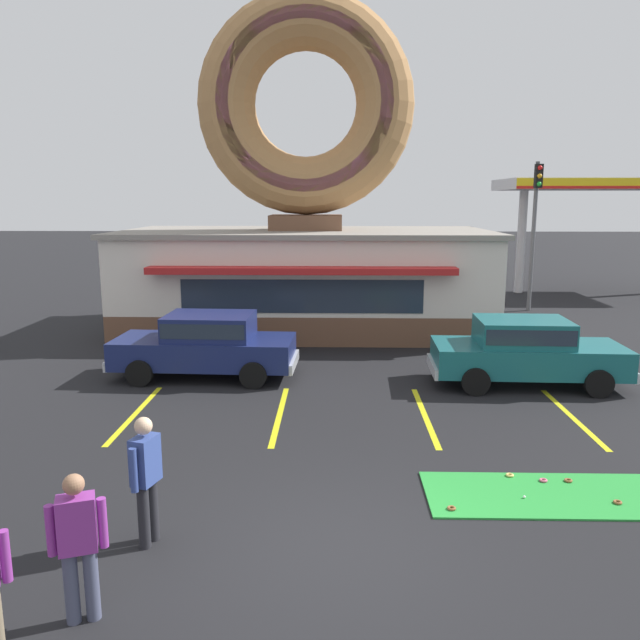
# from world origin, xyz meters

# --- Properties ---
(ground_plane) EXTENTS (160.00, 160.00, 0.00)m
(ground_plane) POSITION_xyz_m (0.00, 0.00, 0.00)
(ground_plane) COLOR black
(donut_shop_building) EXTENTS (12.30, 6.75, 10.96)m
(donut_shop_building) POSITION_xyz_m (-1.02, 13.94, 3.74)
(donut_shop_building) COLOR brown
(donut_shop_building) RESTS_ON ground
(putting_mat) EXTENTS (4.57, 1.48, 0.03)m
(putting_mat) POSITION_xyz_m (3.63, 1.50, 0.01)
(putting_mat) COLOR green
(putting_mat) RESTS_ON ground
(mini_donut_near_left) EXTENTS (0.13, 0.13, 0.04)m
(mini_donut_near_left) POSITION_xyz_m (2.77, 2.11, 0.05)
(mini_donut_near_left) COLOR #E5C666
(mini_donut_near_left) RESTS_ON putting_mat
(mini_donut_mid_left) EXTENTS (0.13, 0.13, 0.04)m
(mini_donut_mid_left) POSITION_xyz_m (3.64, 1.94, 0.05)
(mini_donut_mid_left) COLOR brown
(mini_donut_mid_left) RESTS_ON putting_mat
(mini_donut_mid_centre) EXTENTS (0.13, 0.13, 0.04)m
(mini_donut_mid_centre) POSITION_xyz_m (4.10, 1.24, 0.05)
(mini_donut_mid_centre) COLOR brown
(mini_donut_mid_centre) RESTS_ON putting_mat
(mini_donut_far_left) EXTENTS (0.13, 0.13, 0.04)m
(mini_donut_far_left) POSITION_xyz_m (1.64, 1.00, 0.05)
(mini_donut_far_left) COLOR brown
(mini_donut_far_left) RESTS_ON putting_mat
(mini_donut_far_centre) EXTENTS (0.13, 0.13, 0.04)m
(mini_donut_far_centre) POSITION_xyz_m (3.25, 1.94, 0.05)
(mini_donut_far_centre) COLOR #D8667F
(mini_donut_far_centre) RESTS_ON putting_mat
(golf_ball) EXTENTS (0.04, 0.04, 0.04)m
(golf_ball) POSITION_xyz_m (2.78, 1.36, 0.05)
(golf_ball) COLOR white
(golf_ball) RESTS_ON putting_mat
(car_teal) EXTENTS (4.62, 2.10, 1.60)m
(car_teal) POSITION_xyz_m (4.51, 7.26, 0.87)
(car_teal) COLOR #196066
(car_teal) RESTS_ON ground
(car_navy) EXTENTS (4.62, 2.12, 1.60)m
(car_navy) POSITION_xyz_m (-3.22, 7.75, 0.87)
(car_navy) COLOR navy
(car_navy) RESTS_ON ground
(pedestrian_hooded_kid) EXTENTS (0.57, 0.35, 1.65)m
(pedestrian_hooded_kid) POSITION_xyz_m (-2.68, -1.44, 0.91)
(pedestrian_hooded_kid) COLOR #474C66
(pedestrian_hooded_kid) RESTS_ON ground
(pedestrian_leather_jacket_man) EXTENTS (0.34, 0.58, 1.71)m
(pedestrian_leather_jacket_man) POSITION_xyz_m (-2.42, 0.06, 0.95)
(pedestrian_leather_jacket_man) COLOR #232328
(pedestrian_leather_jacket_man) RESTS_ON ground
(trash_bin) EXTENTS (0.57, 0.57, 0.97)m
(trash_bin) POSITION_xyz_m (4.38, 11.21, 0.50)
(trash_bin) COLOR #51565B
(trash_bin) RESTS_ON ground
(traffic_light_pole) EXTENTS (0.28, 0.47, 5.80)m
(traffic_light_pole) POSITION_xyz_m (7.72, 17.44, 3.71)
(traffic_light_pole) COLOR #595B60
(traffic_light_pole) RESTS_ON ground
(gas_station_canopy) EXTENTS (9.00, 4.46, 5.30)m
(gas_station_canopy) POSITION_xyz_m (12.25, 22.49, 4.86)
(gas_station_canopy) COLOR silver
(gas_station_canopy) RESTS_ON ground
(parking_stripe_far_left) EXTENTS (0.12, 3.60, 0.01)m
(parking_stripe_far_left) POSITION_xyz_m (-4.17, 5.00, 0.00)
(parking_stripe_far_left) COLOR yellow
(parking_stripe_far_left) RESTS_ON ground
(parking_stripe_left) EXTENTS (0.12, 3.60, 0.01)m
(parking_stripe_left) POSITION_xyz_m (-1.17, 5.00, 0.00)
(parking_stripe_left) COLOR yellow
(parking_stripe_left) RESTS_ON ground
(parking_stripe_mid_left) EXTENTS (0.12, 3.60, 0.01)m
(parking_stripe_mid_left) POSITION_xyz_m (1.83, 5.00, 0.00)
(parking_stripe_mid_left) COLOR yellow
(parking_stripe_mid_left) RESTS_ON ground
(parking_stripe_centre) EXTENTS (0.12, 3.60, 0.01)m
(parking_stripe_centre) POSITION_xyz_m (4.83, 5.00, 0.00)
(parking_stripe_centre) COLOR yellow
(parking_stripe_centre) RESTS_ON ground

